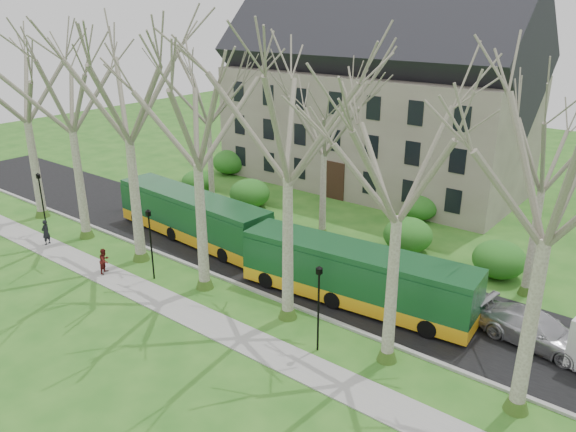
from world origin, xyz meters
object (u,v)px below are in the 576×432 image
object	(u,v)px
pedestrian_b	(105,261)
pedestrian_a	(46,232)
sedan	(536,330)
bus_follow	(355,275)
bus_lead	(192,216)

from	to	relation	value
pedestrian_b	pedestrian_a	bearing A→B (deg)	65.96
pedestrian_a	pedestrian_b	world-z (taller)	pedestrian_a
sedan	pedestrian_b	bearing A→B (deg)	117.34
sedan	pedestrian_a	xyz separation A→B (m)	(-29.61, -8.05, 0.08)
bus_follow	pedestrian_a	xyz separation A→B (m)	(-20.64, -6.20, -0.76)
pedestrian_a	pedestrian_b	bearing A→B (deg)	71.70
bus_follow	sedan	xyz separation A→B (m)	(8.98, 1.84, -0.85)
bus_follow	pedestrian_b	bearing A→B (deg)	-160.84
bus_follow	sedan	distance (m)	9.20
bus_follow	bus_lead	bearing A→B (deg)	171.37
bus_follow	pedestrian_b	size ratio (longest dim) A/B	8.34
pedestrian_a	pedestrian_b	distance (m)	6.85
sedan	pedestrian_b	world-z (taller)	sedan
sedan	pedestrian_a	size ratio (longest dim) A/B	3.13
pedestrian_b	bus_follow	bearing A→B (deg)	-88.50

